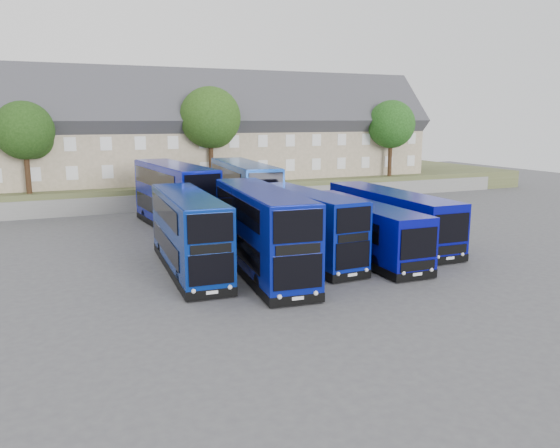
{
  "coord_description": "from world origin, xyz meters",
  "views": [
    {
      "loc": [
        -12.55,
        -25.14,
        8.2
      ],
      "look_at": [
        -0.34,
        3.32,
        2.2
      ],
      "focal_mm": 35.0,
      "sensor_mm": 36.0,
      "label": 1
    }
  ],
  "objects": [
    {
      "name": "tree_west",
      "position": [
        -13.85,
        25.1,
        7.05
      ],
      "size": [
        4.8,
        4.8,
        7.65
      ],
      "color": "#382314",
      "rests_on": "earth_bank"
    },
    {
      "name": "ground",
      "position": [
        0.0,
        0.0,
        0.0
      ],
      "size": [
        120.0,
        120.0,
        0.0
      ],
      "primitive_type": "plane",
      "color": "#4A4A4F",
      "rests_on": "ground"
    },
    {
      "name": "dd_front_left",
      "position": [
        -5.75,
        3.25,
        2.07
      ],
      "size": [
        2.96,
        10.7,
        4.21
      ],
      "rotation": [
        0.0,
        0.0,
        -0.05
      ],
      "color": "navy",
      "rests_on": "ground"
    },
    {
      "name": "terrace_row",
      "position": [
        0.0,
        30.0,
        6.6
      ],
      "size": [
        54.0,
        10.4,
        11.2
      ],
      "color": "tan",
      "rests_on": "earth_bank"
    },
    {
      "name": "coach_east_a",
      "position": [
        4.58,
        2.63,
        1.59
      ],
      "size": [
        2.75,
        11.93,
        3.25
      ],
      "rotation": [
        0.0,
        0.0,
        -0.02
      ],
      "color": "#070989",
      "rests_on": "ground"
    },
    {
      "name": "dd_front_right",
      "position": [
        1.14,
        2.97,
        1.97
      ],
      "size": [
        2.74,
        10.21,
        4.02
      ],
      "rotation": [
        0.0,
        0.0,
        0.04
      ],
      "color": "#07188E",
      "rests_on": "ground"
    },
    {
      "name": "tree_mid",
      "position": [
        2.15,
        25.6,
        8.07
      ],
      "size": [
        5.76,
        5.76,
        9.18
      ],
      "color": "#382314",
      "rests_on": "earth_bank"
    },
    {
      "name": "dd_front_mid",
      "position": [
        -2.25,
        1.32,
        2.22
      ],
      "size": [
        3.62,
        11.55,
        4.52
      ],
      "rotation": [
        0.0,
        0.0,
        -0.09
      ],
      "color": "navy",
      "rests_on": "ground"
    },
    {
      "name": "tree_far",
      "position": [
        28.15,
        32.1,
        7.73
      ],
      "size": [
        5.44,
        5.44,
        8.67
      ],
      "color": "#382314",
      "rests_on": "earth_bank"
    },
    {
      "name": "dd_rear_left",
      "position": [
        -3.92,
        14.99,
        2.39
      ],
      "size": [
        3.92,
        12.42,
        4.86
      ],
      "rotation": [
        0.0,
        0.0,
        0.09
      ],
      "color": "#070E84",
      "rests_on": "ground"
    },
    {
      "name": "dd_rear_right",
      "position": [
        1.57,
        14.97,
        2.36
      ],
      "size": [
        3.79,
        12.24,
        4.79
      ],
      "rotation": [
        0.0,
        0.0,
        -0.09
      ],
      "color": "navy",
      "rests_on": "ground"
    },
    {
      "name": "retaining_wall",
      "position": [
        0.0,
        24.0,
        0.75
      ],
      "size": [
        70.0,
        0.4,
        1.5
      ],
      "primitive_type": "cube",
      "color": "slate",
      "rests_on": "ground"
    },
    {
      "name": "coach_east_b",
      "position": [
        8.34,
        4.92,
        1.69
      ],
      "size": [
        2.95,
        12.64,
        3.44
      ],
      "rotation": [
        0.0,
        0.0,
        -0.02
      ],
      "color": "#070984",
      "rests_on": "ground"
    },
    {
      "name": "tree_east",
      "position": [
        22.15,
        25.1,
        7.39
      ],
      "size": [
        5.12,
        5.12,
        8.16
      ],
      "color": "#382314",
      "rests_on": "earth_bank"
    },
    {
      "name": "earth_bank",
      "position": [
        0.0,
        34.0,
        1.0
      ],
      "size": [
        80.0,
        20.0,
        2.0
      ],
      "primitive_type": "cube",
      "color": "#4E542F",
      "rests_on": "ground"
    }
  ]
}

